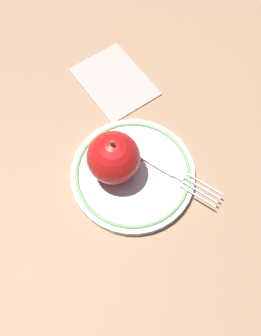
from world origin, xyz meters
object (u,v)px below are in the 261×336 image
at_px(apple_red_whole, 113,156).
at_px(fork, 166,169).
at_px(plate, 130,175).
at_px(napkin_folded, 114,81).

relative_size(apple_red_whole, fork, 0.55).
distance_m(plate, napkin_folded, 0.20).
xyz_separation_m(plate, napkin_folded, (-0.19, 0.06, -0.01)).
bearing_deg(plate, napkin_folded, 161.92).
bearing_deg(plate, apple_red_whole, -137.81).
height_order(plate, napkin_folded, plate).
distance_m(plate, fork, 0.06).
distance_m(apple_red_whole, napkin_folded, 0.19).
xyz_separation_m(plate, apple_red_whole, (-0.02, -0.02, 0.05)).
relative_size(apple_red_whole, napkin_folded, 0.63).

